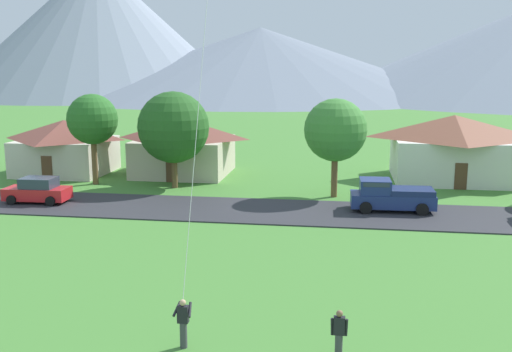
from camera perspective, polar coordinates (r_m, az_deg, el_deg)
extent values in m
cube|color=#2D2D33|center=(37.03, 1.06, -3.42)|extent=(160.00, 6.43, 0.08)
cone|color=gray|center=(181.14, -15.12, 13.73)|extent=(85.93, 85.93, 38.90)
cone|color=slate|center=(174.25, 0.44, 11.08)|extent=(119.07, 119.07, 19.81)
cube|color=beige|center=(52.39, -18.07, 1.86)|extent=(7.13, 6.66, 2.95)
pyramid|color=brown|center=(52.10, -18.22, 4.34)|extent=(7.70, 7.19, 1.62)
cube|color=brown|center=(49.53, -19.76, 0.71)|extent=(0.90, 0.06, 2.00)
cube|color=silver|center=(49.41, 18.64, 1.56)|extent=(9.25, 7.53, 3.38)
pyramid|color=brown|center=(49.08, 18.82, 4.58)|extent=(9.99, 8.13, 1.86)
cube|color=brown|center=(45.86, 19.39, -0.04)|extent=(0.90, 0.06, 2.00)
cube|color=beige|center=(49.85, -7.06, 1.93)|extent=(7.48, 7.35, 3.03)
pyramid|color=brown|center=(49.54, -7.12, 4.61)|extent=(8.08, 7.94, 1.67)
cube|color=brown|center=(46.44, -8.26, 0.60)|extent=(0.90, 0.06, 2.00)
cylinder|color=brown|center=(44.32, -7.96, 0.50)|extent=(0.44, 0.44, 2.59)
sphere|color=#23561E|center=(43.86, -8.07, 4.74)|extent=(5.33, 5.33, 5.33)
cylinder|color=brown|center=(46.84, -15.49, 1.40)|extent=(0.44, 0.44, 3.61)
sphere|color=#286623|center=(46.44, -15.70, 5.37)|extent=(3.86, 3.86, 3.86)
cylinder|color=brown|center=(41.17, 7.66, 0.08)|extent=(0.44, 0.44, 3.09)
sphere|color=#3D7F33|center=(40.70, 7.77, 4.48)|extent=(4.36, 4.36, 4.36)
cube|color=red|center=(41.73, -20.58, -1.59)|extent=(4.25, 1.92, 0.80)
cube|color=#2D3847|center=(41.51, -20.47, -0.60)|extent=(2.24, 1.65, 0.68)
cylinder|color=black|center=(41.64, -22.79, -2.17)|extent=(0.65, 0.26, 0.64)
cylinder|color=black|center=(43.20, -21.59, -1.64)|extent=(0.65, 0.26, 0.64)
cylinder|color=black|center=(40.38, -19.45, -2.33)|extent=(0.65, 0.26, 0.64)
cylinder|color=black|center=(41.99, -18.35, -1.77)|extent=(0.65, 0.26, 0.64)
cube|color=navy|center=(37.79, 13.18, -2.31)|extent=(5.25, 2.15, 0.84)
cube|color=navy|center=(37.49, 11.57, -0.98)|extent=(1.95, 1.89, 0.90)
cube|color=#2D3847|center=(37.44, 11.58, -0.58)|extent=(1.67, 1.93, 0.28)
cube|color=navy|center=(37.80, 14.95, -1.46)|extent=(2.75, 2.04, 0.36)
cylinder|color=black|center=(36.71, 10.69, -3.07)|extent=(0.77, 0.30, 0.76)
cylinder|color=black|center=(38.69, 10.50, -2.35)|extent=(0.77, 0.30, 0.76)
cylinder|color=black|center=(37.10, 15.94, -3.15)|extent=(0.77, 0.30, 0.76)
cylinder|color=black|center=(39.06, 15.48, -2.44)|extent=(0.77, 0.30, 0.76)
cylinder|color=#3D3D42|center=(19.96, -7.10, -15.16)|extent=(0.24, 0.24, 0.88)
cube|color=black|center=(19.65, -7.15, -13.25)|extent=(0.36, 0.22, 0.58)
sphere|color=tan|center=(19.49, -7.18, -12.17)|extent=(0.21, 0.21, 0.21)
cylinder|color=black|center=(19.70, -7.74, -12.75)|extent=(0.18, 0.55, 0.37)
cylinder|color=black|center=(19.59, -6.47, -12.86)|extent=(0.18, 0.55, 0.37)
cylinder|color=silver|center=(20.19, -5.58, 7.44)|extent=(0.20, 4.64, 12.87)
cylinder|color=#3D3D42|center=(19.24, 8.08, -16.24)|extent=(0.24, 0.24, 0.88)
cube|color=black|center=(18.92, 8.14, -14.27)|extent=(0.36, 0.22, 0.58)
sphere|color=brown|center=(18.75, 8.17, -13.16)|extent=(0.21, 0.21, 0.21)
cylinder|color=black|center=(18.94, 7.45, -14.38)|extent=(0.12, 0.18, 0.59)
cylinder|color=black|center=(18.94, 8.82, -14.42)|extent=(0.12, 0.18, 0.59)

